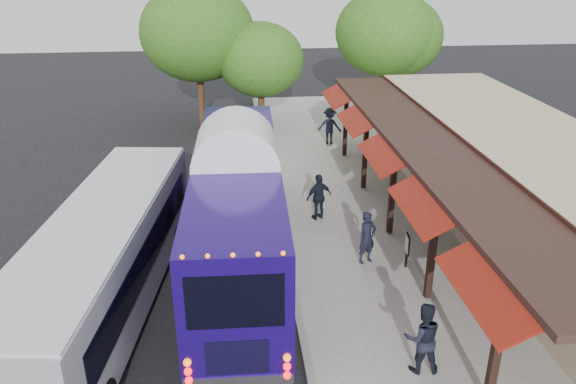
{
  "coord_description": "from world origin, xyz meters",
  "views": [
    {
      "loc": [
        -1.56,
        -12.95,
        9.28
      ],
      "look_at": [
        0.25,
        4.22,
        1.8
      ],
      "focal_mm": 35.0,
      "sensor_mm": 36.0,
      "label": 1
    }
  ],
  "objects_px": {
    "ped_a": "(367,238)",
    "sign_board": "(407,246)",
    "city_bus": "(104,260)",
    "coach_bus": "(238,204)",
    "ped_b": "(423,338)",
    "ped_d": "(330,126)",
    "ped_c": "(319,197)"
  },
  "relations": [
    {
      "from": "coach_bus",
      "to": "city_bus",
      "type": "height_order",
      "value": "coach_bus"
    },
    {
      "from": "coach_bus",
      "to": "ped_b",
      "type": "relative_size",
      "value": 6.68
    },
    {
      "from": "ped_a",
      "to": "ped_c",
      "type": "height_order",
      "value": "ped_c"
    },
    {
      "from": "ped_a",
      "to": "sign_board",
      "type": "distance_m",
      "value": 1.25
    },
    {
      "from": "ped_b",
      "to": "ped_c",
      "type": "distance_m",
      "value": 8.34
    },
    {
      "from": "coach_bus",
      "to": "ped_c",
      "type": "relative_size",
      "value": 6.91
    },
    {
      "from": "ped_b",
      "to": "ped_c",
      "type": "relative_size",
      "value": 1.04
    },
    {
      "from": "coach_bus",
      "to": "city_bus",
      "type": "xyz_separation_m",
      "value": [
        -3.65,
        -2.3,
        -0.42
      ]
    },
    {
      "from": "city_bus",
      "to": "ped_d",
      "type": "height_order",
      "value": "city_bus"
    },
    {
      "from": "ped_a",
      "to": "ped_b",
      "type": "bearing_deg",
      "value": -114.14
    },
    {
      "from": "city_bus",
      "to": "ped_d",
      "type": "distance_m",
      "value": 15.92
    },
    {
      "from": "coach_bus",
      "to": "ped_d",
      "type": "height_order",
      "value": "coach_bus"
    },
    {
      "from": "ped_b",
      "to": "sign_board",
      "type": "distance_m",
      "value": 4.69
    },
    {
      "from": "sign_board",
      "to": "coach_bus",
      "type": "bearing_deg",
      "value": 174.69
    },
    {
      "from": "ped_a",
      "to": "ped_d",
      "type": "xyz_separation_m",
      "value": [
        0.88,
        11.8,
        0.07
      ]
    },
    {
      "from": "city_bus",
      "to": "ped_a",
      "type": "bearing_deg",
      "value": 19.33
    },
    {
      "from": "ped_c",
      "to": "ped_d",
      "type": "xyz_separation_m",
      "value": [
        1.89,
        8.55,
        0.06
      ]
    },
    {
      "from": "ped_a",
      "to": "sign_board",
      "type": "xyz_separation_m",
      "value": [
        1.16,
        -0.45,
        -0.11
      ]
    },
    {
      "from": "coach_bus",
      "to": "ped_d",
      "type": "xyz_separation_m",
      "value": [
        4.85,
        11.14,
        -0.98
      ]
    },
    {
      "from": "ped_c",
      "to": "sign_board",
      "type": "distance_m",
      "value": 4.29
    },
    {
      "from": "city_bus",
      "to": "sign_board",
      "type": "bearing_deg",
      "value": 14.91
    },
    {
      "from": "coach_bus",
      "to": "ped_d",
      "type": "bearing_deg",
      "value": 68.24
    },
    {
      "from": "sign_board",
      "to": "ped_b",
      "type": "bearing_deg",
      "value": -96.15
    },
    {
      "from": "ped_b",
      "to": "ped_c",
      "type": "bearing_deg",
      "value": -77.89
    },
    {
      "from": "ped_b",
      "to": "sign_board",
      "type": "height_order",
      "value": "ped_b"
    },
    {
      "from": "coach_bus",
      "to": "ped_c",
      "type": "bearing_deg",
      "value": 42.9
    },
    {
      "from": "ped_a",
      "to": "ped_d",
      "type": "relative_size",
      "value": 0.92
    },
    {
      "from": "ped_a",
      "to": "sign_board",
      "type": "relative_size",
      "value": 1.55
    },
    {
      "from": "ped_d",
      "to": "sign_board",
      "type": "relative_size",
      "value": 1.67
    },
    {
      "from": "city_bus",
      "to": "sign_board",
      "type": "height_order",
      "value": "city_bus"
    },
    {
      "from": "ped_d",
      "to": "sign_board",
      "type": "xyz_separation_m",
      "value": [
        0.29,
        -12.25,
        -0.18
      ]
    },
    {
      "from": "city_bus",
      "to": "ped_d",
      "type": "relative_size",
      "value": 6.02
    }
  ]
}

